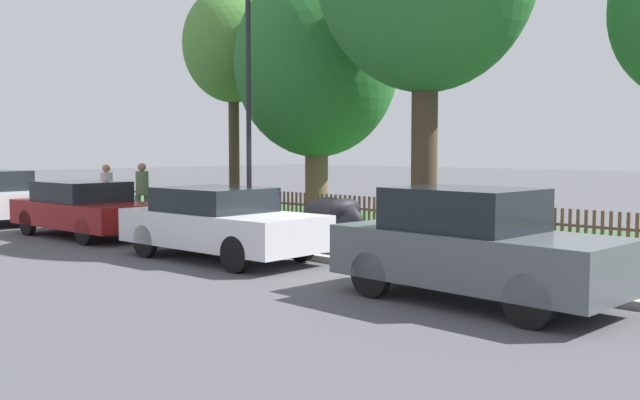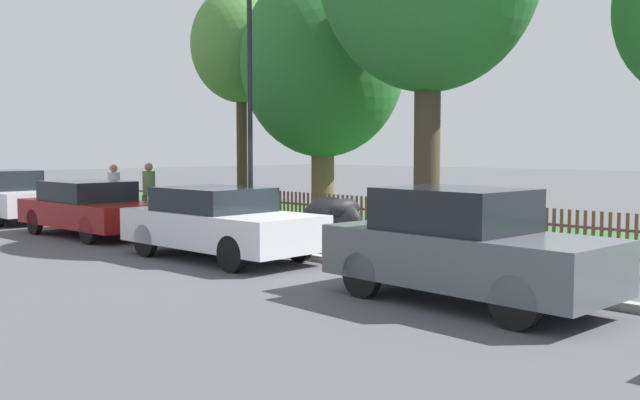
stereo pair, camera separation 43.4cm
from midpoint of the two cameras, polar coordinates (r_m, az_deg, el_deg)
name	(u,v)px [view 1 (the left image)]	position (r m, az deg, el deg)	size (l,w,h in m)	color
ground_plane	(286,257)	(14.34, -3.64, -4.58)	(120.00, 120.00, 0.00)	#4C4C51
kerb_stone	(289,254)	(14.39, -3.34, -4.30)	(41.41, 0.20, 0.12)	#9E998E
grass_strip	(448,232)	(18.72, 9.54, -2.56)	(41.41, 6.20, 0.01)	#33602D
park_fence	(372,220)	(16.21, 3.42, -1.64)	(41.41, 0.05, 1.08)	brown
parked_car_black_saloon	(85,208)	(18.53, -18.90, -0.63)	(4.43, 1.96, 1.36)	maroon
parked_car_navy_estate	(220,222)	(14.10, -8.90, -1.79)	(4.38, 1.99, 1.41)	silver
parked_car_red_compact	(472,246)	(10.22, 10.89, -3.60)	(4.14, 1.82, 1.62)	#51565B
covered_motorcycle	(333,220)	(14.75, 0.20, -1.58)	(1.92, 0.80, 1.16)	black
tree_nearest_kerb	(233,46)	(23.51, -7.50, 12.15)	(3.23, 3.23, 7.36)	#473828
tree_behind_motorcycle	(317,63)	(21.19, -0.88, 10.87)	(4.82, 4.82, 7.46)	brown
pedestrian_near_fence	(107,191)	(21.11, -17.27, 0.70)	(0.49, 0.49, 1.72)	#2D3351
pedestrian_by_lamp	(142,190)	(20.73, -14.62, 0.76)	(0.49, 0.49, 1.76)	slate
street_lamp	(245,67)	(15.75, -6.82, 10.49)	(0.20, 0.78, 6.32)	black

